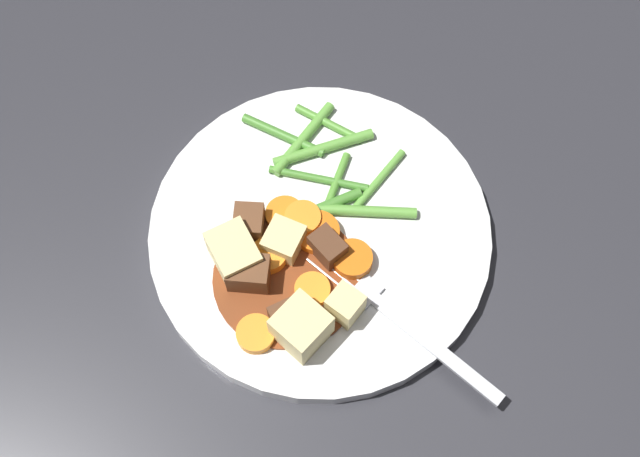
{
  "coord_description": "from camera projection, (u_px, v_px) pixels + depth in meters",
  "views": [
    {
      "loc": [
        0.24,
        0.08,
        0.56
      ],
      "look_at": [
        0.0,
        0.0,
        0.02
      ],
      "focal_mm": 43.29,
      "sensor_mm": 36.0,
      "label": 1
    }
  ],
  "objects": [
    {
      "name": "ground_plane",
      "position": [
        320.0,
        237.0,
        0.61
      ],
      "size": [
        3.0,
        3.0,
        0.0
      ],
      "primitive_type": "plane",
      "color": "#2D2D33"
    },
    {
      "name": "dinner_plate",
      "position": [
        320.0,
        233.0,
        0.61
      ],
      "size": [
        0.27,
        0.27,
        0.02
      ],
      "primitive_type": "cylinder",
      "color": "white",
      "rests_on": "ground_plane"
    },
    {
      "name": "stew_sauce",
      "position": [
        287.0,
        278.0,
        0.58
      ],
      "size": [
        0.11,
        0.11,
        0.0
      ],
      "primitive_type": "cylinder",
      "color": "brown",
      "rests_on": "dinner_plate"
    },
    {
      "name": "carrot_slice_0",
      "position": [
        301.0,
        224.0,
        0.59
      ],
      "size": [
        0.04,
        0.04,
        0.01
      ],
      "primitive_type": "cylinder",
      "rotation": [
        0.0,
        0.0,
        1.24
      ],
      "color": "orange",
      "rests_on": "dinner_plate"
    },
    {
      "name": "carrot_slice_1",
      "position": [
        352.0,
        260.0,
        0.58
      ],
      "size": [
        0.04,
        0.04,
        0.01
      ],
      "primitive_type": "cylinder",
      "rotation": [
        0.0,
        0.0,
        5.81
      ],
      "color": "orange",
      "rests_on": "dinner_plate"
    },
    {
      "name": "carrot_slice_2",
      "position": [
        321.0,
        234.0,
        0.59
      ],
      "size": [
        0.05,
        0.05,
        0.01
      ],
      "primitive_type": "cylinder",
      "rotation": [
        0.0,
        0.0,
        0.78
      ],
      "color": "orange",
      "rests_on": "dinner_plate"
    },
    {
      "name": "carrot_slice_3",
      "position": [
        312.0,
        290.0,
        0.57
      ],
      "size": [
        0.04,
        0.04,
        0.01
      ],
      "primitive_type": "cylinder",
      "rotation": [
        0.0,
        0.0,
        3.64
      ],
      "color": "orange",
      "rests_on": "dinner_plate"
    },
    {
      "name": "carrot_slice_4",
      "position": [
        283.0,
        219.0,
        0.6
      ],
      "size": [
        0.04,
        0.04,
        0.01
      ],
      "primitive_type": "cylinder",
      "rotation": [
        0.0,
        0.0,
        2.51
      ],
      "color": "orange",
      "rests_on": "dinner_plate"
    },
    {
      "name": "carrot_slice_5",
      "position": [
        269.0,
        256.0,
        0.58
      ],
      "size": [
        0.04,
        0.04,
        0.01
      ],
      "primitive_type": "cylinder",
      "rotation": [
        0.0,
        0.0,
        2.24
      ],
      "color": "orange",
      "rests_on": "dinner_plate"
    },
    {
      "name": "carrot_slice_6",
      "position": [
        256.0,
        334.0,
        0.56
      ],
      "size": [
        0.04,
        0.04,
        0.01
      ],
      "primitive_type": "cylinder",
      "rotation": [
        0.0,
        0.0,
        0.43
      ],
      "color": "orange",
      "rests_on": "dinner_plate"
    },
    {
      "name": "potato_chunk_0",
      "position": [
        345.0,
        305.0,
        0.56
      ],
      "size": [
        0.03,
        0.03,
        0.03
      ],
      "primitive_type": "cube",
      "rotation": [
        0.0,
        0.0,
        5.94
      ],
      "color": "#EAD68C",
      "rests_on": "dinner_plate"
    },
    {
      "name": "potato_chunk_1",
      "position": [
        234.0,
        254.0,
        0.57
      ],
      "size": [
        0.05,
        0.05,
        0.03
      ],
      "primitive_type": "cube",
      "rotation": [
        0.0,
        0.0,
        2.37
      ],
      "color": "#EAD68C",
      "rests_on": "dinner_plate"
    },
    {
      "name": "potato_chunk_2",
      "position": [
        301.0,
        327.0,
        0.55
      ],
      "size": [
        0.04,
        0.04,
        0.03
      ],
      "primitive_type": "cube",
      "rotation": [
        0.0,
        0.0,
        5.86
      ],
      "color": "#EAD68C",
      "rests_on": "dinner_plate"
    },
    {
      "name": "potato_chunk_3",
      "position": [
        284.0,
        241.0,
        0.58
      ],
      "size": [
        0.03,
        0.03,
        0.02
      ],
      "primitive_type": "cube",
      "rotation": [
        0.0,
        0.0,
        4.61
      ],
      "color": "#EAD68C",
      "rests_on": "dinner_plate"
    },
    {
      "name": "meat_chunk_0",
      "position": [
        249.0,
        274.0,
        0.57
      ],
      "size": [
        0.03,
        0.04,
        0.03
      ],
      "primitive_type": "cube",
      "rotation": [
        0.0,
        0.0,
        3.37
      ],
      "color": "brown",
      "rests_on": "dinner_plate"
    },
    {
      "name": "meat_chunk_1",
      "position": [
        280.0,
        317.0,
        0.56
      ],
      "size": [
        0.03,
        0.03,
        0.02
      ],
      "primitive_type": "cube",
      "rotation": [
        0.0,
        0.0,
        3.92
      ],
      "color": "#56331E",
      "rests_on": "dinner_plate"
    },
    {
      "name": "meat_chunk_2",
      "position": [
        327.0,
        248.0,
        0.58
      ],
      "size": [
        0.03,
        0.03,
        0.02
      ],
      "primitive_type": "cube",
      "rotation": [
        0.0,
        0.0,
        5.73
      ],
      "color": "#56331E",
      "rests_on": "dinner_plate"
    },
    {
      "name": "meat_chunk_3",
      "position": [
        249.0,
        223.0,
        0.59
      ],
      "size": [
        0.03,
        0.03,
        0.02
      ],
      "primitive_type": "cube",
      "rotation": [
        0.0,
        0.0,
        0.26
      ],
      "color": "brown",
      "rests_on": "dinner_plate"
    },
    {
      "name": "green_bean_0",
      "position": [
        319.0,
        179.0,
        0.62
      ],
      "size": [
        0.01,
        0.08,
        0.01
      ],
      "primitive_type": "cylinder",
      "rotation": [
        0.0,
        1.57,
        4.81
      ],
      "color": "#4C8E33",
      "rests_on": "dinner_plate"
    },
    {
      "name": "green_bean_1",
      "position": [
        368.0,
        211.0,
        0.6
      ],
      "size": [
        0.03,
        0.08,
        0.01
      ],
      "primitive_type": "cylinder",
      "rotation": [
        0.0,
        1.57,
        4.98
      ],
      "color": "#66AD42",
      "rests_on": "dinner_plate"
    },
    {
      "name": "green_bean_2",
      "position": [
        330.0,
        196.0,
        0.61
      ],
      "size": [
        0.08,
        0.01,
        0.01
      ],
      "primitive_type": "cylinder",
      "rotation": [
        0.0,
        1.57,
        6.27
      ],
      "color": "#599E38",
      "rests_on": "dinner_plate"
    },
    {
      "name": "green_bean_3",
      "position": [
        329.0,
        124.0,
        0.64
      ],
      "size": [
        0.02,
        0.06,
        0.01
      ],
      "primitive_type": "cylinder",
      "rotation": [
        0.0,
        1.57,
        4.49
      ],
      "color": "#599E38",
      "rests_on": "dinner_plate"
    },
    {
      "name": "green_bean_4",
      "position": [
        377.0,
        182.0,
        0.61
      ],
      "size": [
        0.07,
        0.03,
        0.01
      ],
      "primitive_type": "cylinder",
      "rotation": [
        0.0,
        1.57,
        5.94
      ],
      "color": "#66AD42",
      "rests_on": "dinner_plate"
    },
    {
      "name": "green_bean_5",
      "position": [
        330.0,
        207.0,
        0.6
      ],
      "size": [
        0.05,
        0.05,
        0.01
      ],
      "primitive_type": "cylinder",
      "rotation": [
        0.0,
        1.57,
        5.45
      ],
      "color": "#4C8E33",
      "rests_on": "dinner_plate"
    },
    {
      "name": "green_bean_6",
      "position": [
        323.0,
        148.0,
        0.63
      ],
      "size": [
        0.06,
        0.07,
        0.01
      ],
      "primitive_type": "cylinder",
      "rotation": [
        0.0,
        1.57,
        5.37
      ],
      "color": "#66AD42",
      "rests_on": "dinner_plate"
    },
    {
      "name": "green_bean_7",
      "position": [
        283.0,
        135.0,
        0.63
      ],
      "size": [
        0.02,
        0.07,
        0.01
      ],
      "primitive_type": "cylinder",
      "rotation": [
        0.0,
        1.57,
        4.55
      ],
      "color": "#4C8E33",
      "rests_on": "dinner_plate"
    },
    {
      "name": "green_bean_8",
      "position": [
        303.0,
        139.0,
        0.63
      ],
      "size": [
        0.08,
        0.03,
        0.01
      ],
      "primitive_type": "cylinder",
      "rotation": [
        0.0,
        1.57,
        5.99
      ],
      "color": "#66AD42",
      "rests_on": "dinner_plate"
    },
    {
      "name": "fork",
      "position": [
        397.0,
        317.0,
        0.57
      ],
      "size": [
        0.08,
        0.17,
        0.0
      ],
      "color": "silver",
      "rests_on": "dinner_plate"
    }
  ]
}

